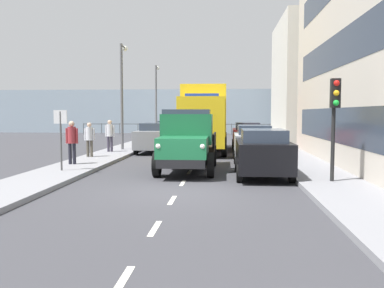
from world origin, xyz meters
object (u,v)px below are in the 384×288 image
(car_silver_kerbside_1, at_px, (253,142))
(street_sign, at_px, (61,129))
(truck_vintage_green, at_px, (187,142))
(car_grey_oppositeside_0, at_px, (155,137))
(car_teal_oppositeside_1, at_px, (170,132))
(pedestrian_with_bag, at_px, (72,139))
(pedestrian_couple_b, at_px, (89,137))
(lorry_cargo_yellow, at_px, (205,117))
(car_white_oppositeside_2, at_px, (180,129))
(car_red_kerbside_2, at_px, (247,136))
(lamp_post_promenade, at_px, (122,87))
(pedestrian_near_railing, at_px, (110,133))
(lamp_post_far, at_px, (156,95))
(traffic_light_near, at_px, (335,107))
(car_black_kerbside_near, at_px, (263,152))

(car_silver_kerbside_1, xyz_separation_m, street_sign, (7.44, 4.95, 0.79))
(truck_vintage_green, height_order, street_sign, truck_vintage_green)
(car_grey_oppositeside_0, relative_size, car_teal_oppositeside_1, 0.97)
(pedestrian_with_bag, xyz_separation_m, pedestrian_couple_b, (0.23, -2.93, -0.09))
(lorry_cargo_yellow, xyz_separation_m, car_white_oppositeside_2, (2.88, -12.35, -1.18))
(lorry_cargo_yellow, distance_m, pedestrian_couple_b, 7.14)
(car_silver_kerbside_1, bearing_deg, truck_vintage_green, 54.79)
(truck_vintage_green, xyz_separation_m, car_red_kerbside_2, (-2.81, -9.87, -0.28))
(lamp_post_promenade, bearing_deg, car_red_kerbside_2, -167.99)
(lorry_cargo_yellow, relative_size, pedestrian_with_bag, 4.53)
(lorry_cargo_yellow, distance_m, car_grey_oppositeside_0, 3.15)
(pedestrian_near_railing, bearing_deg, car_teal_oppositeside_1, -106.14)
(car_red_kerbside_2, distance_m, pedestrian_with_bag, 11.85)
(street_sign, bearing_deg, pedestrian_couple_b, -83.69)
(truck_vintage_green, height_order, lamp_post_far, lamp_post_far)
(truck_vintage_green, bearing_deg, car_teal_oppositeside_1, -79.75)
(pedestrian_with_bag, bearing_deg, street_sign, 99.02)
(truck_vintage_green, bearing_deg, car_silver_kerbside_1, -125.21)
(car_grey_oppositeside_0, bearing_deg, traffic_light_near, 125.11)
(lorry_cargo_yellow, height_order, pedestrian_near_railing, lorry_cargo_yellow)
(lorry_cargo_yellow, xyz_separation_m, car_red_kerbside_2, (-2.55, -1.48, -1.18))
(car_black_kerbside_near, xyz_separation_m, car_red_kerbside_2, (0.00, -10.92, -0.00))
(lamp_post_far, bearing_deg, car_silver_kerbside_1, 114.94)
(lorry_cargo_yellow, height_order, street_sign, lorry_cargo_yellow)
(traffic_light_near, height_order, lamp_post_far, lamp_post_far)
(car_red_kerbside_2, relative_size, lamp_post_promenade, 0.65)
(car_silver_kerbside_1, xyz_separation_m, pedestrian_with_bag, (7.74, 3.07, 0.33))
(car_grey_oppositeside_0, relative_size, pedestrian_near_railing, 2.48)
(car_grey_oppositeside_0, xyz_separation_m, traffic_light_near, (-7.47, 10.62, 1.58))
(car_white_oppositeside_2, bearing_deg, car_grey_oppositeside_0, 90.00)
(truck_vintage_green, distance_m, car_black_kerbside_near, 3.01)
(pedestrian_with_bag, height_order, street_sign, street_sign)
(lorry_cargo_yellow, bearing_deg, car_grey_oppositeside_0, 10.10)
(car_white_oppositeside_2, distance_m, traffic_light_near, 24.69)
(car_silver_kerbside_1, bearing_deg, lamp_post_promenade, -30.12)
(pedestrian_couple_b, bearing_deg, lamp_post_far, -92.30)
(lamp_post_promenade, bearing_deg, truck_vintage_green, 119.11)
(car_silver_kerbside_1, xyz_separation_m, car_red_kerbside_2, (0.00, -5.89, -0.00))
(car_silver_kerbside_1, relative_size, pedestrian_with_bag, 2.18)
(lorry_cargo_yellow, relative_size, car_black_kerbside_near, 2.11)
(street_sign, bearing_deg, car_grey_oppositeside_0, -102.80)
(car_teal_oppositeside_1, xyz_separation_m, pedestrian_with_bag, (2.31, 13.58, 0.33))
(pedestrian_with_bag, bearing_deg, traffic_light_near, 159.55)
(lamp_post_promenade, distance_m, street_sign, 9.51)
(car_teal_oppositeside_1, bearing_deg, lamp_post_promenade, 72.10)
(pedestrian_near_railing, xyz_separation_m, lamp_post_promenade, (-0.30, -1.75, 2.67))
(car_white_oppositeside_2, xyz_separation_m, pedestrian_with_bag, (2.31, 19.84, 0.33))
(car_black_kerbside_near, bearing_deg, car_teal_oppositeside_1, -70.72)
(car_white_oppositeside_2, bearing_deg, street_sign, 84.71)
(lamp_post_far, bearing_deg, car_white_oppositeside_2, -152.40)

